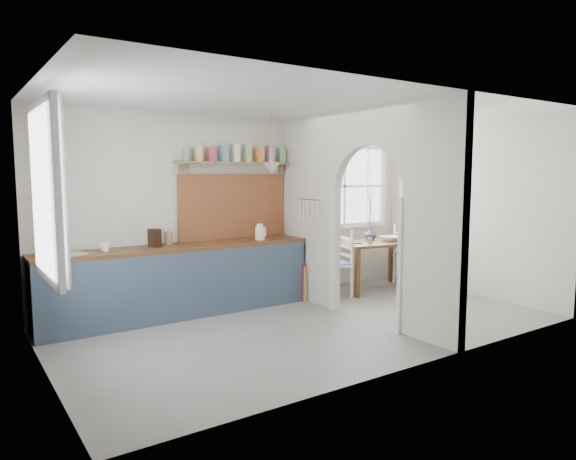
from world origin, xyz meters
TOP-DOWN VIEW (x-y plane):
  - floor at (0.00, 0.00)m, footprint 5.80×3.20m
  - ceiling at (0.00, 0.00)m, footprint 5.80×3.20m
  - walls at (0.00, 0.00)m, footprint 5.81×3.21m
  - partition at (0.70, 0.06)m, footprint 0.12×3.20m
  - kitchen_window at (-2.87, 0.00)m, footprint 0.10×1.16m
  - nook_window at (1.80, 1.56)m, footprint 1.76×0.10m
  - counter at (-1.13, 1.33)m, footprint 3.50×0.60m
  - sink at (-2.43, 1.30)m, footprint 0.40×0.40m
  - backsplash at (-0.20, 1.58)m, footprint 1.65×0.03m
  - shelf at (-0.20, 1.49)m, footprint 1.75×0.20m
  - pendant_lamp at (0.15, 1.15)m, footprint 0.26×0.26m
  - utensil_rail at (0.61, 0.90)m, footprint 0.02×0.50m
  - dining_table at (1.96, 0.99)m, footprint 1.33×0.99m
  - chair_left at (1.12, 1.01)m, footprint 0.54×0.54m
  - chair_right at (2.78, 0.99)m, footprint 0.57×0.57m
  - kettle at (0.02, 1.23)m, footprint 0.19×0.15m
  - mug_a at (-2.04, 1.30)m, footprint 0.11×0.11m
  - mug_b at (-2.03, 1.40)m, footprint 0.14×0.14m
  - knife_block at (-1.43, 1.35)m, footprint 0.15×0.17m
  - jar at (-1.23, 1.42)m, footprint 0.14×0.14m
  - towel_magenta at (0.58, 1.00)m, footprint 0.02×0.03m
  - towel_orange at (0.58, 0.95)m, footprint 0.02×0.03m
  - bowl at (2.19, 0.90)m, footprint 0.32×0.32m
  - table_cup at (1.74, 0.88)m, footprint 0.10×0.10m
  - plate at (1.56, 1.00)m, footprint 0.23×0.23m
  - vase at (2.00, 1.14)m, footprint 0.20×0.20m

SIDE VIEW (x-z plane):
  - floor at x=0.00m, z-range -0.01..0.01m
  - towel_orange at x=0.58m, z-range 0.00..0.50m
  - towel_magenta at x=0.58m, z-range 0.00..0.55m
  - dining_table at x=1.96m, z-range 0.00..0.76m
  - counter at x=-1.13m, z-range 0.01..0.91m
  - chair_right at x=2.78m, z-range 0.00..0.98m
  - chair_left at x=1.12m, z-range 0.00..1.00m
  - plate at x=1.56m, z-range 0.76..0.77m
  - bowl at x=2.19m, z-range 0.76..0.83m
  - table_cup at x=1.74m, z-range 0.76..0.84m
  - vase at x=2.00m, z-range 0.76..0.96m
  - sink at x=-2.43m, z-range 0.88..0.90m
  - mug_b at x=-2.03m, z-range 0.90..0.99m
  - mug_a at x=-2.04m, z-range 0.90..0.99m
  - jar at x=-1.23m, z-range 0.90..1.07m
  - kettle at x=0.02m, z-range 0.90..1.11m
  - knife_block at x=-1.43m, z-range 0.90..1.13m
  - walls at x=0.00m, z-range 0.00..2.60m
  - backsplash at x=-0.20m, z-range 0.90..1.80m
  - utensil_rail at x=0.61m, z-range 1.44..1.46m
  - partition at x=0.70m, z-range 0.15..2.75m
  - nook_window at x=1.80m, z-range 0.95..2.25m
  - kitchen_window at x=-2.87m, z-range 0.90..2.40m
  - pendant_lamp at x=0.15m, z-range 1.80..1.96m
  - shelf at x=-0.20m, z-range 1.90..2.11m
  - ceiling at x=0.00m, z-range 2.60..2.60m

